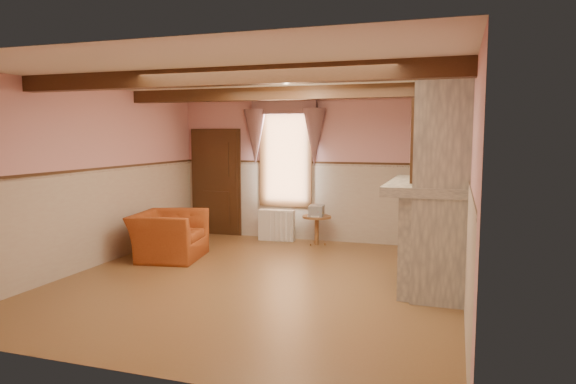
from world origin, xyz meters
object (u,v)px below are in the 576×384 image
(side_table, at_px, (317,230))
(armchair, at_px, (169,235))
(mantel_clock, at_px, (431,171))
(bowl, at_px, (429,178))
(radiator, at_px, (277,225))
(oil_lamp, at_px, (431,169))

(side_table, bearing_deg, armchair, -139.07)
(side_table, distance_m, mantel_clock, 2.81)
(side_table, distance_m, bowl, 3.08)
(bowl, height_order, mantel_clock, mantel_clock)
(bowl, bearing_deg, radiator, 144.92)
(bowl, distance_m, oil_lamp, 0.42)
(radiator, bearing_deg, armchair, -125.76)
(mantel_clock, bearing_deg, oil_lamp, -90.00)
(radiator, relative_size, bowl, 2.23)
(armchair, xyz_separation_m, bowl, (4.16, -0.13, 1.07))
(armchair, distance_m, side_table, 2.73)
(side_table, xyz_separation_m, mantel_clock, (2.10, -1.39, 1.25))
(armchair, relative_size, side_table, 2.16)
(bowl, xyz_separation_m, oil_lamp, (0.00, 0.41, 0.10))
(radiator, height_order, oil_lamp, oil_lamp)
(mantel_clock, bearing_deg, bowl, -90.00)
(oil_lamp, bearing_deg, radiator, 150.61)
(armchair, xyz_separation_m, side_table, (2.06, 1.79, -0.11))
(side_table, distance_m, radiator, 0.86)
(armchair, relative_size, radiator, 1.70)
(armchair, relative_size, oil_lamp, 4.24)
(radiator, distance_m, bowl, 3.78)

